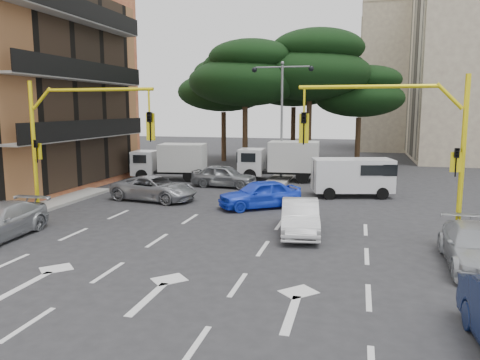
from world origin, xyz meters
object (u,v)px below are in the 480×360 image
at_px(box_truck_a, 170,162).
at_px(street_lamp_center, 282,99).
at_px(car_silver_cross_a, 154,188).
at_px(car_blue_compact, 260,194).
at_px(car_silver_cross_b, 224,176).
at_px(van_white, 352,177).
at_px(signal_mast_right, 409,136).
at_px(signal_mast_left, 69,131).
at_px(car_silver_parked, 476,247).
at_px(car_white_hatch, 300,217).
at_px(box_truck_b, 279,161).

bearing_deg(box_truck_a, street_lamp_center, -83.41).
bearing_deg(car_silver_cross_a, car_blue_compact, -86.36).
height_order(car_silver_cross_b, van_white, van_white).
distance_m(car_blue_compact, car_silver_cross_a, 5.85).
bearing_deg(signal_mast_right, van_white, 102.70).
distance_m(signal_mast_left, car_silver_cross_b, 11.26).
xyz_separation_m(street_lamp_center, car_silver_cross_b, (-2.92, -3.93, -4.74)).
height_order(street_lamp_center, car_blue_compact, street_lamp_center).
bearing_deg(car_silver_parked, box_truck_a, 139.44).
distance_m(signal_mast_left, van_white, 14.85).
xyz_separation_m(street_lamp_center, box_truck_a, (-7.33, -2.00, -4.20)).
relative_size(car_blue_compact, car_silver_cross_b, 1.00).
relative_size(car_white_hatch, car_silver_cross_b, 0.99).
distance_m(signal_mast_left, street_lamp_center, 15.65).
relative_size(car_silver_cross_b, car_silver_parked, 0.92).
relative_size(car_silver_parked, box_truck_b, 0.82).
distance_m(van_white, box_truck_b, 6.76).
distance_m(signal_mast_right, car_blue_compact, 8.41).
height_order(car_blue_compact, car_silver_cross_b, car_blue_compact).
relative_size(signal_mast_right, car_white_hatch, 1.50).
xyz_separation_m(signal_mast_left, street_lamp_center, (6.80, 14.01, 1.54)).
bearing_deg(signal_mast_left, car_blue_compact, 31.92).
bearing_deg(signal_mast_right, car_silver_parked, -50.37).
xyz_separation_m(car_silver_cross_b, box_truck_a, (-4.41, 1.93, 0.54)).
xyz_separation_m(van_white, box_truck_b, (-4.86, 4.70, 0.26)).
xyz_separation_m(car_white_hatch, van_white, (1.82, 8.54, 0.41)).
relative_size(signal_mast_left, car_silver_parked, 1.36).
distance_m(car_silver_parked, van_white, 11.77).
bearing_deg(box_truck_b, car_blue_compact, -179.51).
distance_m(car_silver_cross_a, car_silver_cross_b, 5.54).
distance_m(signal_mast_right, box_truck_a, 18.74).
bearing_deg(car_silver_cross_b, van_white, -94.33).
height_order(car_silver_cross_a, box_truck_b, box_truck_b).
bearing_deg(box_truck_a, car_blue_compact, -142.28).
bearing_deg(car_silver_cross_b, car_silver_cross_a, 159.23).
bearing_deg(car_white_hatch, box_truck_b, 94.85).
xyz_separation_m(car_silver_cross_a, box_truck_a, (-2.00, 6.92, 0.59)).
bearing_deg(car_silver_cross_a, car_white_hatch, -111.16).
distance_m(car_blue_compact, van_white, 6.08).
relative_size(car_blue_compact, box_truck_b, 0.75).
bearing_deg(car_silver_parked, car_blue_compact, 141.34).
height_order(signal_mast_right, van_white, signal_mast_right).
bearing_deg(car_blue_compact, signal_mast_left, -93.07).
bearing_deg(signal_mast_left, box_truck_b, 63.40).
relative_size(street_lamp_center, box_truck_b, 1.44).
bearing_deg(box_truck_a, box_truck_b, -87.05).
xyz_separation_m(street_lamp_center, box_truck_b, (-0.04, -0.50, -4.10)).
height_order(box_truck_a, box_truck_b, box_truck_b).
bearing_deg(van_white, car_silver_parked, 4.93).
height_order(car_white_hatch, box_truck_a, box_truck_a).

